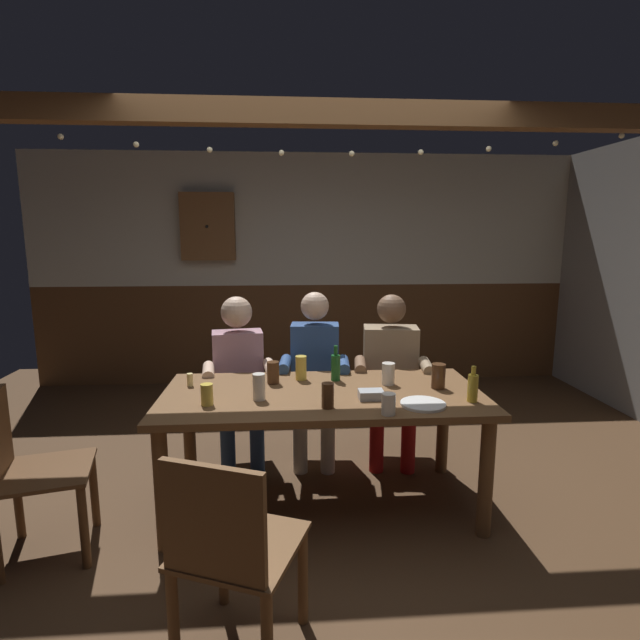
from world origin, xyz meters
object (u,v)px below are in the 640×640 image
object	(u,v)px
person_0	(239,372)
plate_0	(423,404)
pint_glass_1	(388,374)
pint_glass_5	(438,376)
chair_empty_near_right	(26,469)
pint_glass_7	(207,395)
person_2	(391,368)
person_1	(315,369)
pint_glass_0	(273,373)
pint_glass_3	(388,404)
pint_glass_6	(259,387)
bottle_0	(473,387)
pint_glass_2	(301,368)
pint_glass_4	(328,396)
condiment_caddy	(371,395)
chair_empty_near_left	(231,552)
bottle_1	(336,367)
dining_table	(323,407)
wall_dart_cabinet	(208,227)
table_candle	(190,380)

from	to	relation	value
person_0	plate_0	distance (m)	1.44
pint_glass_1	pint_glass_5	bearing A→B (deg)	-19.30
plate_0	pint_glass_1	size ratio (longest dim) A/B	1.83
chair_empty_near_right	pint_glass_7	size ratio (longest dim) A/B	7.39
chair_empty_near_right	person_2	bearing A→B (deg)	103.06
person_1	pint_glass_0	xyz separation A→B (m)	(-0.29, -0.48, 0.12)
pint_glass_3	pint_glass_7	distance (m)	0.98
person_0	pint_glass_6	xyz separation A→B (m)	(0.19, -0.78, 0.13)
pint_glass_3	pint_glass_7	size ratio (longest dim) A/B	0.94
person_2	bottle_0	xyz separation A→B (m)	(0.27, -0.90, 0.14)
pint_glass_2	pint_glass_3	world-z (taller)	pint_glass_2
pint_glass_4	pint_glass_7	size ratio (longest dim) A/B	1.16
person_2	pint_glass_7	size ratio (longest dim) A/B	10.16
pint_glass_0	person_0	bearing A→B (deg)	118.80
pint_glass_0	pint_glass_1	xyz separation A→B (m)	(0.72, -0.07, -0.00)
person_2	pint_glass_4	world-z (taller)	person_2
person_0	condiment_caddy	world-z (taller)	person_0
pint_glass_3	chair_empty_near_left	bearing A→B (deg)	-135.95
person_2	bottle_0	world-z (taller)	person_2
plate_0	bottle_1	xyz separation A→B (m)	(-0.43, 0.50, 0.08)
condiment_caddy	pint_glass_7	xyz separation A→B (m)	(-0.91, -0.04, 0.03)
pint_glass_0	pint_glass_6	world-z (taller)	pint_glass_6
bottle_1	pint_glass_4	world-z (taller)	bottle_1
pint_glass_6	pint_glass_7	distance (m)	0.29
chair_empty_near_right	pint_glass_2	distance (m)	1.58
person_0	plate_0	size ratio (longest dim) A/B	4.86
pint_glass_0	pint_glass_3	distance (m)	0.84
chair_empty_near_left	pint_glass_4	xyz separation A→B (m)	(0.44, 0.84, 0.32)
dining_table	bottle_1	world-z (taller)	bottle_1
bottle_1	dining_table	bearing A→B (deg)	-113.55
plate_0	pint_glass_4	bearing A→B (deg)	179.95
person_0	pint_glass_0	size ratio (longest dim) A/B	8.68
dining_table	bottle_0	distance (m)	0.87
person_0	bottle_1	bearing A→B (deg)	138.37
bottle_0	bottle_1	xyz separation A→B (m)	(-0.72, 0.45, 0.01)
condiment_caddy	wall_dart_cabinet	distance (m)	3.11
bottle_0	pint_glass_2	distance (m)	1.06
table_candle	pint_glass_2	bearing A→B (deg)	7.44
wall_dart_cabinet	table_candle	bearing A→B (deg)	-84.86
dining_table	pint_glass_5	xyz separation A→B (m)	(0.71, 0.03, 0.17)
bottle_0	wall_dart_cabinet	distance (m)	3.43
person_1	pint_glass_2	world-z (taller)	person_1
chair_empty_near_left	pint_glass_4	world-z (taller)	chair_empty_near_left
table_candle	pint_glass_4	size ratio (longest dim) A/B	0.58
person_2	condiment_caddy	bearing A→B (deg)	77.93
person_1	pint_glass_3	size ratio (longest dim) A/B	10.99
person_1	bottle_0	xyz separation A→B (m)	(0.83, -0.90, 0.13)
pint_glass_0	pint_glass_5	bearing A→B (deg)	-9.59
pint_glass_0	bottle_1	bearing A→B (deg)	5.25
person_2	pint_glass_4	xyz separation A→B (m)	(-0.55, -0.94, 0.12)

